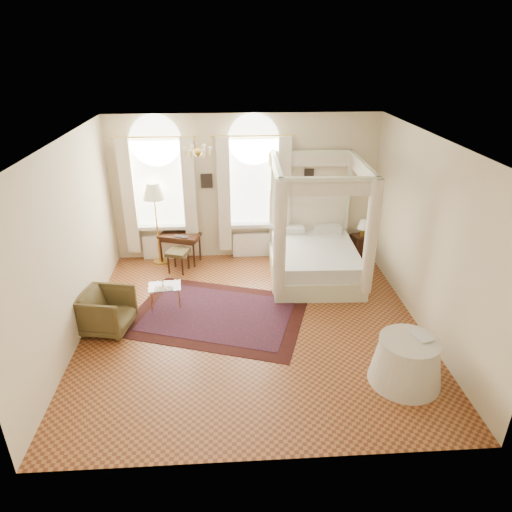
{
  "coord_description": "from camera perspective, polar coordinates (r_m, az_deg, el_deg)",
  "views": [
    {
      "loc": [
        -0.38,
        -6.98,
        4.67
      ],
      "look_at": [
        0.09,
        0.4,
        1.18
      ],
      "focal_mm": 32.0,
      "sensor_mm": 36.0,
      "label": 1
    }
  ],
  "objects": [
    {
      "name": "window_left",
      "position": [
        10.47,
        -11.91,
        7.03
      ],
      "size": [
        1.62,
        0.27,
        3.29
      ],
      "color": "white",
      "rests_on": "room_walls"
    },
    {
      "name": "chandelier",
      "position": [
        8.39,
        -7.3,
        12.93
      ],
      "size": [
        0.51,
        0.45,
        0.5
      ],
      "color": "gold",
      "rests_on": "room_walls"
    },
    {
      "name": "room_walls",
      "position": [
        7.5,
        -0.49,
        4.23
      ],
      "size": [
        6.0,
        6.0,
        6.0
      ],
      "color": "beige",
      "rests_on": "ground"
    },
    {
      "name": "canopy_bed",
      "position": [
        9.82,
        7.37,
        0.4
      ],
      "size": [
        1.99,
        2.41,
        2.52
      ],
      "color": "beige",
      "rests_on": "ground"
    },
    {
      "name": "oriental_rug",
      "position": [
        8.69,
        -4.74,
        -7.29
      ],
      "size": [
        3.68,
        3.11,
        0.01
      ],
      "color": "#3A120E",
      "rests_on": "ground"
    },
    {
      "name": "coffee_table",
      "position": [
        8.97,
        -11.33,
        -3.9
      ],
      "size": [
        0.65,
        0.48,
        0.42
      ],
      "color": "silver",
      "rests_on": "ground"
    },
    {
      "name": "ground",
      "position": [
        8.41,
        -0.44,
        -8.46
      ],
      "size": [
        6.0,
        6.0,
        0.0
      ],
      "primitive_type": "plane",
      "color": "#9A592C",
      "rests_on": "ground"
    },
    {
      "name": "window_right",
      "position": [
        10.38,
        -0.27,
        7.41
      ],
      "size": [
        1.62,
        0.27,
        3.29
      ],
      "color": "white",
      "rests_on": "room_walls"
    },
    {
      "name": "wall_pictures",
      "position": [
        10.35,
        -0.94,
        9.69
      ],
      "size": [
        2.54,
        0.03,
        0.39
      ],
      "color": "black",
      "rests_on": "room_walls"
    },
    {
      "name": "floor_lamp",
      "position": [
        10.28,
        -12.64,
        7.41
      ],
      "size": [
        0.49,
        0.49,
        1.9
      ],
      "color": "gold",
      "rests_on": "ground"
    },
    {
      "name": "stool",
      "position": [
        10.19,
        -9.73,
        0.24
      ],
      "size": [
        0.56,
        0.56,
        0.5
      ],
      "color": "#42341C",
      "rests_on": "ground"
    },
    {
      "name": "nightstand",
      "position": [
        11.07,
        12.82,
        1.23
      ],
      "size": [
        0.47,
        0.45,
        0.55
      ],
      "primitive_type": "cube",
      "rotation": [
        0.0,
        0.0,
        0.29
      ],
      "color": "#35180E",
      "rests_on": "ground"
    },
    {
      "name": "laptop",
      "position": [
        10.42,
        -9.21,
        2.52
      ],
      "size": [
        0.38,
        0.32,
        0.03
      ],
      "primitive_type": "imported",
      "rotation": [
        0.0,
        0.0,
        2.74
      ],
      "color": "black",
      "rests_on": "writing_desk"
    },
    {
      "name": "writing_desk",
      "position": [
        10.57,
        -9.51,
        2.18
      ],
      "size": [
        1.02,
        0.74,
        0.69
      ],
      "color": "#35180E",
      "rests_on": "ground"
    },
    {
      "name": "armchair",
      "position": [
        8.48,
        -18.14,
        -6.57
      ],
      "size": [
        0.98,
        0.96,
        0.76
      ],
      "primitive_type": "imported",
      "rotation": [
        0.0,
        0.0,
        1.36
      ],
      "color": "#493C1F",
      "rests_on": "ground"
    },
    {
      "name": "side_table",
      "position": [
        7.31,
        18.3,
        -12.37
      ],
      "size": [
        1.08,
        1.08,
        0.73
      ],
      "color": "beige",
      "rests_on": "ground"
    },
    {
      "name": "nightstand_lamp",
      "position": [
        10.86,
        13.25,
        3.73
      ],
      "size": [
        0.26,
        0.26,
        0.38
      ],
      "color": "gold",
      "rests_on": "nightstand"
    },
    {
      "name": "book",
      "position": [
        7.15,
        19.35,
        -9.65
      ],
      "size": [
        0.29,
        0.35,
        0.03
      ],
      "primitive_type": "imported",
      "rotation": [
        0.0,
        0.0,
        0.27
      ],
      "color": "black",
      "rests_on": "side_table"
    }
  ]
}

